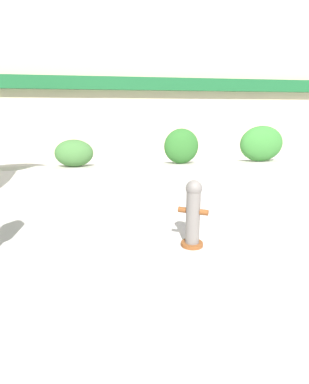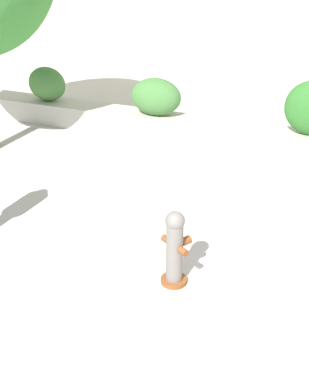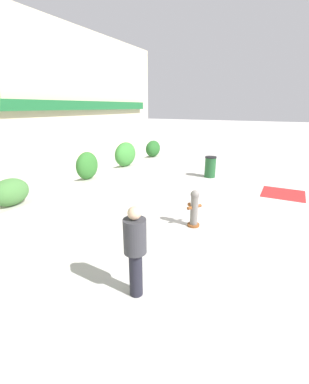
% 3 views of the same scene
% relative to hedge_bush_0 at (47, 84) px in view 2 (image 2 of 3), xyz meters
% --- Properties ---
extents(ground_plane, '(120.00, 120.00, 0.00)m').
position_rel_hedge_bush_0_xyz_m(ground_plane, '(5.78, -6.00, -0.90)').
color(ground_plane, '#BCB7B2').
extents(planter_wall_low, '(18.00, 0.70, 0.50)m').
position_rel_hedge_bush_0_xyz_m(planter_wall_low, '(5.78, 0.00, -0.65)').
color(planter_wall_low, '#B7B2A8').
rests_on(planter_wall_low, ground).
extents(hedge_bush_0, '(0.93, 0.57, 0.80)m').
position_rel_hedge_bush_0_xyz_m(hedge_bush_0, '(0.00, 0.00, 0.00)').
color(hedge_bush_0, '#427538').
rests_on(hedge_bush_0, planter_wall_low).
extents(hedge_bush_1, '(1.12, 0.70, 0.81)m').
position_rel_hedge_bush_0_xyz_m(hedge_bush_1, '(2.72, 0.00, 0.01)').
color(hedge_bush_1, '#427538').
rests_on(hedge_bush_1, planter_wall_low).
extents(fire_hydrant, '(0.48, 0.48, 1.08)m').
position_rel_hedge_bush_0_xyz_m(fire_hydrant, '(4.91, -4.90, -0.35)').
color(fire_hydrant, brown).
rests_on(fire_hydrant, ground).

